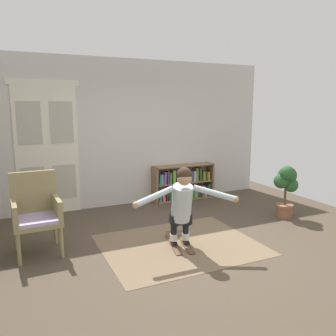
{
  "coord_description": "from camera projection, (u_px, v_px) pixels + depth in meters",
  "views": [
    {
      "loc": [
        -2.19,
        -3.98,
        1.98
      ],
      "look_at": [
        -0.04,
        0.69,
        1.05
      ],
      "focal_mm": 36.47,
      "sensor_mm": 36.0,
      "label": 1
    }
  ],
  "objects": [
    {
      "name": "ground_plane",
      "position": [
        191.0,
        249.0,
        4.81
      ],
      "size": [
        7.2,
        7.2,
        0.0
      ],
      "primitive_type": "plane",
      "color": "#4D4032"
    },
    {
      "name": "back_wall",
      "position": [
        130.0,
        133.0,
        6.88
      ],
      "size": [
        6.0,
        0.1,
        2.9
      ],
      "primitive_type": "cube",
      "color": "silver",
      "rests_on": "ground"
    },
    {
      "name": "double_door",
      "position": [
        47.0,
        148.0,
        6.21
      ],
      "size": [
        1.22,
        0.05,
        2.45
      ],
      "color": "silver",
      "rests_on": "ground"
    },
    {
      "name": "rug",
      "position": [
        180.0,
        245.0,
        4.95
      ],
      "size": [
        2.2,
        1.8,
        0.01
      ],
      "primitive_type": "cube",
      "color": "#776148",
      "rests_on": "ground"
    },
    {
      "name": "bookshelf",
      "position": [
        183.0,
        184.0,
        7.34
      ],
      "size": [
        1.38,
        0.3,
        0.75
      ],
      "color": "#88674B",
      "rests_on": "ground"
    },
    {
      "name": "wicker_chair",
      "position": [
        36.0,
        211.0,
        4.61
      ],
      "size": [
        0.62,
        0.62,
        1.1
      ],
      "color": "#928558",
      "rests_on": "ground"
    },
    {
      "name": "potted_plant",
      "position": [
        286.0,
        184.0,
        6.14
      ],
      "size": [
        0.45,
        0.41,
        0.95
      ],
      "color": "brown",
      "rests_on": "ground"
    },
    {
      "name": "skis_pair",
      "position": [
        179.0,
        243.0,
        4.97
      ],
      "size": [
        0.43,
        0.8,
        0.07
      ],
      "color": "brown",
      "rests_on": "rug"
    },
    {
      "name": "person_skier",
      "position": [
        182.0,
        202.0,
        4.7
      ],
      "size": [
        1.42,
        0.71,
        1.11
      ],
      "color": "white",
      "rests_on": "skis_pair"
    }
  ]
}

